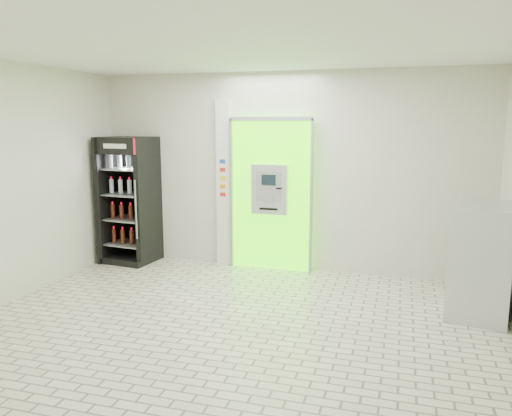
% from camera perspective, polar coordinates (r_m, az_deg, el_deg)
% --- Properties ---
extents(ground, '(6.00, 6.00, 0.00)m').
position_cam_1_polar(ground, '(5.64, -2.67, -13.71)').
color(ground, '#BCB49C').
rests_on(ground, ground).
extents(room_shell, '(6.00, 6.00, 6.00)m').
position_cam_1_polar(room_shell, '(5.19, -2.83, 5.30)').
color(room_shell, beige).
rests_on(room_shell, ground).
extents(atm_assembly, '(1.30, 0.24, 2.33)m').
position_cam_1_polar(atm_assembly, '(7.62, 1.75, 1.64)').
color(atm_assembly, '#46FF00').
rests_on(atm_assembly, ground).
extents(pillar, '(0.22, 0.11, 2.60)m').
position_cam_1_polar(pillar, '(7.87, -3.69, 2.83)').
color(pillar, silver).
rests_on(pillar, ground).
extents(beverage_cooler, '(0.83, 0.77, 2.02)m').
position_cam_1_polar(beverage_cooler, '(8.30, -14.25, 0.62)').
color(beverage_cooler, black).
rests_on(beverage_cooler, ground).
extents(steel_cabinet, '(0.87, 1.11, 1.31)m').
position_cam_1_polar(steel_cabinet, '(6.45, 24.49, -5.40)').
color(steel_cabinet, '#B4B7BC').
rests_on(steel_cabinet, ground).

